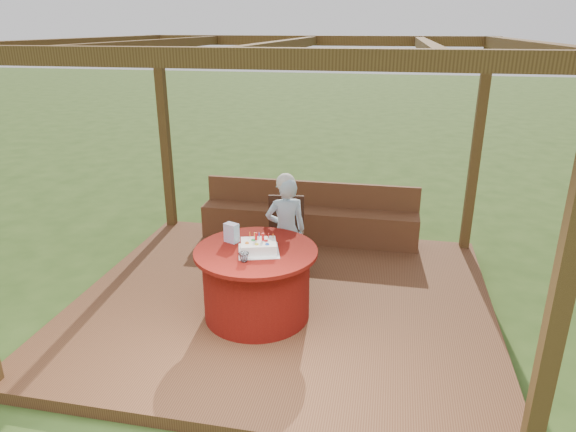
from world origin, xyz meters
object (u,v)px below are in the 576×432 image
object	(u,v)px
bench	(309,221)
elderly_woman	(286,229)
drinking_glass	(244,257)
gift_bag	(232,233)
chair	(286,229)
birthday_cake	(259,246)
table	(257,282)

from	to	relation	value
bench	elderly_woman	xyz separation A→B (m)	(-0.06, -1.31, 0.40)
drinking_glass	gift_bag	bearing A→B (deg)	120.41
chair	elderly_woman	xyz separation A→B (m)	(0.09, -0.40, 0.17)
chair	birthday_cake	distance (m)	1.28
table	birthday_cake	xyz separation A→B (m)	(0.04, -0.04, 0.42)
table	birthday_cake	size ratio (longest dim) A/B	2.52
chair	gift_bag	bearing A→B (deg)	-108.10
elderly_woman	birthday_cake	size ratio (longest dim) A/B	2.68
drinking_glass	chair	bearing A→B (deg)	86.49
chair	elderly_woman	size ratio (longest dim) A/B	0.67
bench	chair	bearing A→B (deg)	-98.99
table	bench	bearing A→B (deg)	84.65
table	chair	xyz separation A→B (m)	(0.05, 1.21, 0.12)
table	drinking_glass	world-z (taller)	drinking_glass
elderly_woman	birthday_cake	bearing A→B (deg)	-96.79
birthday_cake	drinking_glass	size ratio (longest dim) A/B	5.01
chair	drinking_glass	bearing A→B (deg)	-93.51
table	gift_bag	size ratio (longest dim) A/B	6.19
table	elderly_woman	bearing A→B (deg)	80.17
table	chair	size ratio (longest dim) A/B	1.39
elderly_woman	bench	bearing A→B (deg)	87.44
elderly_woman	gift_bag	size ratio (longest dim) A/B	6.58
table	chair	distance (m)	1.21
bench	table	bearing A→B (deg)	-95.35
chair	gift_bag	size ratio (longest dim) A/B	4.44
bench	elderly_woman	bearing A→B (deg)	-92.56
birthday_cake	elderly_woman	bearing A→B (deg)	83.21
elderly_woman	chair	bearing A→B (deg)	101.95
elderly_woman	birthday_cake	distance (m)	0.86
elderly_woman	drinking_glass	bearing A→B (deg)	-99.18
chair	drinking_glass	size ratio (longest dim) A/B	9.07
drinking_glass	elderly_woman	bearing A→B (deg)	80.82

